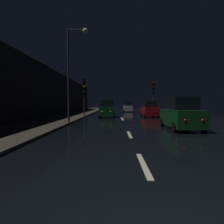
# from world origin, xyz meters

# --- Properties ---
(ground) EXTENTS (25.81, 84.00, 0.02)m
(ground) POSITION_xyz_m (0.00, 24.50, -0.01)
(ground) COLOR black
(sidewalk_left) EXTENTS (4.40, 84.00, 0.15)m
(sidewalk_left) POSITION_xyz_m (-6.71, 24.50, 0.07)
(sidewalk_left) COLOR #38332B
(sidewalk_left) RESTS_ON ground
(building_facade_left) EXTENTS (0.80, 63.00, 6.18)m
(building_facade_left) POSITION_xyz_m (-9.31, 21.00, 3.09)
(building_facade_left) COLOR black
(building_facade_left) RESTS_ON ground
(lane_centerline) EXTENTS (0.16, 19.11, 0.01)m
(lane_centerline) POSITION_xyz_m (0.00, 12.16, 0.01)
(lane_centerline) COLOR beige
(lane_centerline) RESTS_ON ground
(traffic_light_far_right) EXTENTS (0.32, 0.46, 4.86)m
(traffic_light_far_right) POSITION_xyz_m (4.41, 23.57, 3.53)
(traffic_light_far_right) COLOR #38383A
(traffic_light_far_right) RESTS_ON ground
(traffic_light_far_left) EXTENTS (0.37, 0.48, 4.60)m
(traffic_light_far_left) POSITION_xyz_m (-4.40, 19.64, 3.32)
(traffic_light_far_left) COLOR #38383A
(traffic_light_far_left) RESTS_ON ground
(streetlamp_overhead) EXTENTS (1.70, 0.44, 7.78)m
(streetlamp_overhead) POSITION_xyz_m (-4.17, 13.14, 5.10)
(streetlamp_overhead) COLOR #2D2D30
(streetlamp_overhead) RESTS_ON ground
(car_approaching_headlights) EXTENTS (1.97, 4.26, 2.15)m
(car_approaching_headlights) POSITION_xyz_m (-1.78, 21.33, 0.98)
(car_approaching_headlights) COLOR #0F3819
(car_approaching_headlights) RESTS_ON ground
(car_parked_right_far) EXTENTS (1.83, 3.96, 1.99)m
(car_parked_right_far) POSITION_xyz_m (3.61, 21.70, 0.91)
(car_parked_right_far) COLOR maroon
(car_parked_right_far) RESTS_ON ground
(car_parked_right_near) EXTENTS (1.96, 4.25, 2.14)m
(car_parked_right_near) POSITION_xyz_m (3.61, 10.32, 0.98)
(car_parked_right_near) COLOR #0F3819
(car_parked_right_near) RESTS_ON ground
(car_distant_taillights) EXTENTS (1.82, 3.94, 1.98)m
(car_distant_taillights) POSITION_xyz_m (1.82, 35.55, 0.91)
(car_distant_taillights) COLOR #A5A8AD
(car_distant_taillights) RESTS_ON ground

